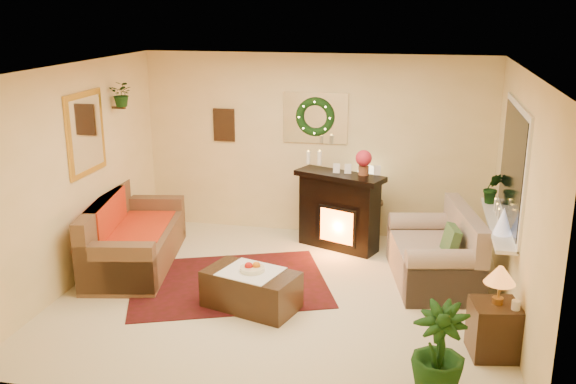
% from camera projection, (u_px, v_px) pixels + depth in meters
% --- Properties ---
extents(floor, '(5.00, 5.00, 0.00)m').
position_uv_depth(floor, '(282.00, 295.00, 7.43)').
color(floor, beige).
rests_on(floor, ground).
extents(ceiling, '(5.00, 5.00, 0.00)m').
position_uv_depth(ceiling, '(281.00, 68.00, 6.70)').
color(ceiling, white).
rests_on(ceiling, ground).
extents(wall_back, '(5.00, 5.00, 0.00)m').
position_uv_depth(wall_back, '(315.00, 145.00, 9.18)').
color(wall_back, '#EFD88C').
rests_on(wall_back, ground).
extents(wall_front, '(5.00, 5.00, 0.00)m').
position_uv_depth(wall_front, '(219.00, 266.00, 4.95)').
color(wall_front, '#EFD88C').
rests_on(wall_front, ground).
extents(wall_left, '(4.50, 4.50, 0.00)m').
position_uv_depth(wall_left, '(75.00, 176.00, 7.56)').
color(wall_left, '#EFD88C').
rests_on(wall_left, ground).
extents(wall_right, '(4.50, 4.50, 0.00)m').
position_uv_depth(wall_right, '(519.00, 201.00, 6.57)').
color(wall_right, '#EFD88C').
rests_on(wall_right, ground).
extents(area_rug, '(2.78, 2.45, 0.01)m').
position_uv_depth(area_rug, '(229.00, 283.00, 7.75)').
color(area_rug, '#520906').
rests_on(area_rug, floor).
extents(sofa, '(1.27, 2.19, 0.89)m').
position_uv_depth(sofa, '(135.00, 233.00, 8.22)').
color(sofa, brown).
rests_on(sofa, floor).
extents(red_throw, '(0.75, 1.22, 0.02)m').
position_uv_depth(red_throw, '(138.00, 226.00, 8.39)').
color(red_throw, red).
rests_on(red_throw, sofa).
extents(fireplace, '(1.13, 0.73, 0.99)m').
position_uv_depth(fireplace, '(339.00, 210.00, 8.75)').
color(fireplace, black).
rests_on(fireplace, floor).
extents(poinsettia, '(0.22, 0.22, 0.22)m').
position_uv_depth(poinsettia, '(364.00, 158.00, 8.42)').
color(poinsettia, red).
rests_on(poinsettia, fireplace).
extents(mantel_candle_a, '(0.05, 0.05, 0.16)m').
position_uv_depth(mantel_candle_a, '(308.00, 158.00, 8.63)').
color(mantel_candle_a, white).
rests_on(mantel_candle_a, fireplace).
extents(mantel_candle_b, '(0.06, 0.06, 0.18)m').
position_uv_depth(mantel_candle_b, '(320.00, 158.00, 8.61)').
color(mantel_candle_b, silver).
rests_on(mantel_candle_b, fireplace).
extents(mantel_mirror, '(0.92, 0.02, 0.72)m').
position_uv_depth(mantel_mirror, '(315.00, 118.00, 9.05)').
color(mantel_mirror, white).
rests_on(mantel_mirror, wall_back).
extents(wreath, '(0.55, 0.11, 0.55)m').
position_uv_depth(wreath, '(315.00, 117.00, 9.00)').
color(wreath, '#194719').
rests_on(wreath, wall_back).
extents(wall_art, '(0.32, 0.03, 0.48)m').
position_uv_depth(wall_art, '(224.00, 125.00, 9.36)').
color(wall_art, '#381E11').
rests_on(wall_art, wall_back).
extents(gold_mirror, '(0.03, 0.84, 1.00)m').
position_uv_depth(gold_mirror, '(86.00, 133.00, 7.71)').
color(gold_mirror, gold).
rests_on(gold_mirror, wall_left).
extents(hanging_plant, '(0.33, 0.28, 0.36)m').
position_uv_depth(hanging_plant, '(123.00, 106.00, 8.32)').
color(hanging_plant, '#194719').
rests_on(hanging_plant, wall_left).
extents(loveseat, '(1.18, 1.69, 0.90)m').
position_uv_depth(loveseat, '(434.00, 248.00, 7.71)').
color(loveseat, gray).
rests_on(loveseat, floor).
extents(window_frame, '(0.03, 1.86, 1.36)m').
position_uv_depth(window_frame, '(513.00, 165.00, 7.02)').
color(window_frame, white).
rests_on(window_frame, wall_right).
extents(window_glass, '(0.02, 1.70, 1.22)m').
position_uv_depth(window_glass, '(512.00, 165.00, 7.02)').
color(window_glass, black).
rests_on(window_glass, wall_right).
extents(window_sill, '(0.22, 1.86, 0.04)m').
position_uv_depth(window_sill, '(498.00, 223.00, 7.23)').
color(window_sill, white).
rests_on(window_sill, wall_right).
extents(mini_tree, '(0.20, 0.20, 0.29)m').
position_uv_depth(mini_tree, '(503.00, 221.00, 6.78)').
color(mini_tree, white).
rests_on(mini_tree, window_sill).
extents(sill_plant, '(0.27, 0.22, 0.50)m').
position_uv_depth(sill_plant, '(492.00, 188.00, 7.83)').
color(sill_plant, '#1D421E').
rests_on(sill_plant, window_sill).
extents(side_table_round, '(0.53, 0.53, 0.60)m').
position_uv_depth(side_table_round, '(366.00, 219.00, 9.04)').
color(side_table_round, '#512712').
rests_on(side_table_round, floor).
extents(lamp_cream, '(0.33, 0.33, 0.50)m').
position_uv_depth(lamp_cream, '(366.00, 181.00, 8.92)').
color(lamp_cream, '#FFECAC').
rests_on(lamp_cream, side_table_round).
extents(end_table_square, '(0.50, 0.50, 0.53)m').
position_uv_depth(end_table_square, '(494.00, 329.00, 6.11)').
color(end_table_square, '#3E210E').
rests_on(end_table_square, floor).
extents(lamp_tiffany, '(0.30, 0.30, 0.43)m').
position_uv_depth(lamp_tiffany, '(500.00, 282.00, 5.99)').
color(lamp_tiffany, orange).
rests_on(lamp_tiffany, end_table_square).
extents(coffee_table, '(1.14, 0.84, 0.43)m').
position_uv_depth(coffee_table, '(251.00, 290.00, 7.08)').
color(coffee_table, '#402D19').
rests_on(coffee_table, floor).
extents(fruit_bowl, '(0.27, 0.27, 0.06)m').
position_uv_depth(fruit_bowl, '(252.00, 270.00, 7.02)').
color(fruit_bowl, '#F0EFC3').
rests_on(fruit_bowl, coffee_table).
extents(floor_palm, '(1.86, 1.86, 2.51)m').
position_uv_depth(floor_palm, '(439.00, 347.00, 5.44)').
color(floor_palm, '#14340F').
rests_on(floor_palm, floor).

